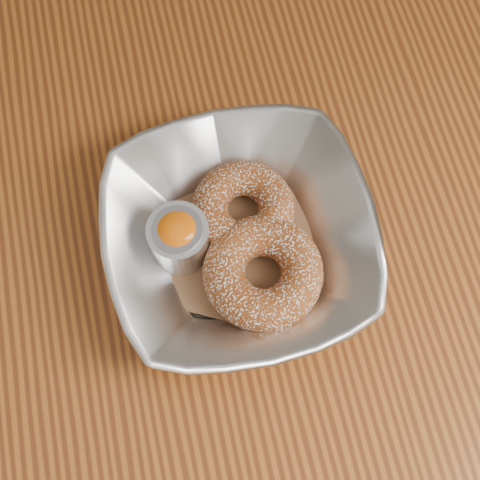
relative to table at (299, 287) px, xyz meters
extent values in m
plane|color=#565659|center=(0.00, 0.00, -0.65)|extent=(4.00, 4.00, 0.00)
cube|color=brown|center=(0.00, 0.00, 0.08)|extent=(1.20, 0.80, 0.04)
imported|color=silver|center=(-0.06, 0.02, 0.13)|extent=(0.25, 0.25, 0.06)
cube|color=brown|center=(-0.06, 0.02, 0.11)|extent=(0.20, 0.20, 0.00)
torus|color=brown|center=(-0.05, 0.05, 0.13)|extent=(0.10, 0.10, 0.03)
torus|color=brown|center=(-0.05, -0.01, 0.13)|extent=(0.15, 0.15, 0.04)
cylinder|color=silver|center=(-0.12, 0.03, 0.13)|extent=(0.06, 0.06, 0.05)
cylinder|color=gray|center=(-0.12, 0.03, 0.14)|extent=(0.05, 0.05, 0.05)
ellipsoid|color=#FF6707|center=(-0.12, 0.03, 0.15)|extent=(0.04, 0.04, 0.03)
camera|label=1|loc=(-0.11, -0.19, 0.71)|focal=50.00mm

